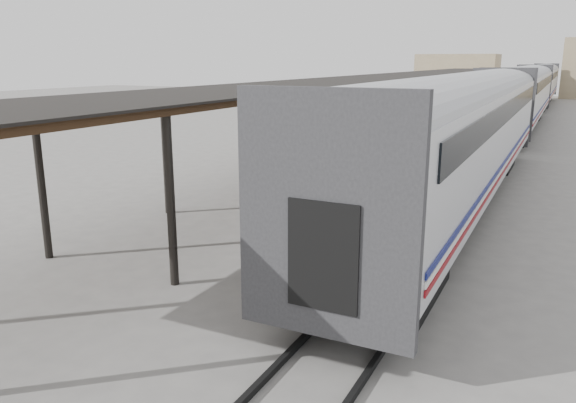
{
  "coord_description": "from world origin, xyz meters",
  "views": [
    {
      "loc": [
        6.41,
        -11.74,
        5.05
      ],
      "look_at": [
        0.51,
        0.17,
        1.7
      ],
      "focal_mm": 35.0,
      "sensor_mm": 36.0,
      "label": 1
    }
  ],
  "objects_px": {
    "baggage_cart": "(294,255)",
    "luggage_tug": "(374,154)",
    "pedestrian": "(325,158)",
    "porter": "(287,217)"
  },
  "relations": [
    {
      "from": "baggage_cart",
      "to": "pedestrian",
      "type": "relative_size",
      "value": 1.66
    },
    {
      "from": "luggage_tug",
      "to": "pedestrian",
      "type": "xyz_separation_m",
      "value": [
        -1.42,
        -2.8,
        0.16
      ]
    },
    {
      "from": "baggage_cart",
      "to": "porter",
      "type": "bearing_deg",
      "value": -94.37
    },
    {
      "from": "luggage_tug",
      "to": "pedestrian",
      "type": "height_order",
      "value": "pedestrian"
    },
    {
      "from": "baggage_cart",
      "to": "pedestrian",
      "type": "bearing_deg",
      "value": 92.3
    },
    {
      "from": "pedestrian",
      "to": "luggage_tug",
      "type": "bearing_deg",
      "value": -134.8
    },
    {
      "from": "luggage_tug",
      "to": "baggage_cart",
      "type": "bearing_deg",
      "value": -89.78
    },
    {
      "from": "baggage_cart",
      "to": "luggage_tug",
      "type": "bearing_deg",
      "value": 83.58
    },
    {
      "from": "porter",
      "to": "pedestrian",
      "type": "xyz_separation_m",
      "value": [
        -4.38,
        12.59,
        -0.96
      ]
    },
    {
      "from": "luggage_tug",
      "to": "porter",
      "type": "height_order",
      "value": "porter"
    }
  ]
}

